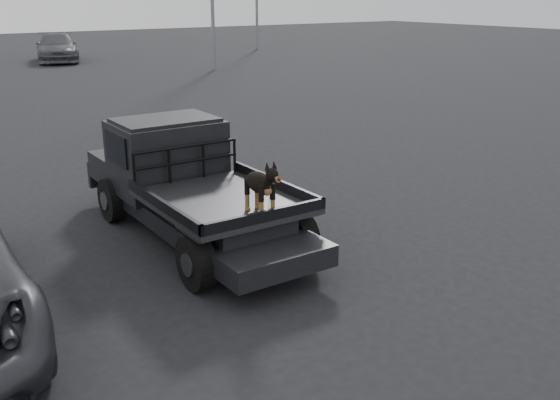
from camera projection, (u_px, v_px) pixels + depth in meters
ground at (279, 284)px, 8.51m from camera, size 120.00×120.00×0.00m
flatbed_ute at (194, 210)px, 10.00m from camera, size 2.00×5.40×0.92m
ute_cab at (166, 144)px, 10.46m from camera, size 1.72×1.30×0.88m
headache_rack at (187, 163)px, 9.92m from camera, size 1.80×0.08×0.55m
dog at (260, 187)px, 8.39m from camera, size 0.32×0.60×0.74m
distant_car_b at (57, 48)px, 35.70m from camera, size 3.37×5.73×1.56m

